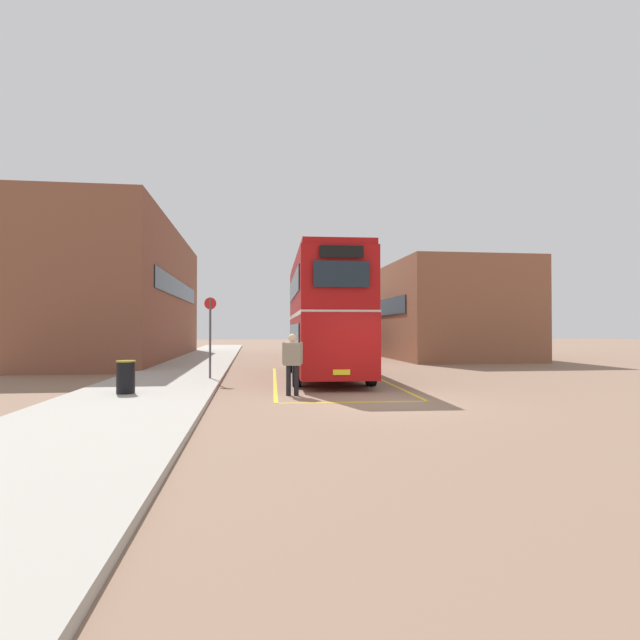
{
  "coord_description": "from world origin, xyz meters",
  "views": [
    {
      "loc": [
        -3.39,
        -13.22,
        1.94
      ],
      "look_at": [
        -0.58,
        8.16,
        2.31
      ],
      "focal_mm": 28.94,
      "sensor_mm": 36.0,
      "label": 1
    }
  ],
  "objects_px": {
    "litter_bin": "(126,377)",
    "bus_stop_sign": "(210,330)",
    "single_deck_bus": "(333,333)",
    "double_decker_bus": "(325,314)",
    "pedestrian_boarding": "(292,359)"
  },
  "relations": [
    {
      "from": "double_decker_bus",
      "to": "single_deck_bus",
      "type": "relative_size",
      "value": 1.13
    },
    {
      "from": "single_deck_bus",
      "to": "bus_stop_sign",
      "type": "bearing_deg",
      "value": -113.8
    },
    {
      "from": "pedestrian_boarding",
      "to": "litter_bin",
      "type": "height_order",
      "value": "pedestrian_boarding"
    },
    {
      "from": "pedestrian_boarding",
      "to": "litter_bin",
      "type": "relative_size",
      "value": 1.96
    },
    {
      "from": "double_decker_bus",
      "to": "pedestrian_boarding",
      "type": "distance_m",
      "value": 5.77
    },
    {
      "from": "single_deck_bus",
      "to": "double_decker_bus",
      "type": "bearing_deg",
      "value": -100.16
    },
    {
      "from": "pedestrian_boarding",
      "to": "litter_bin",
      "type": "bearing_deg",
      "value": -179.94
    },
    {
      "from": "litter_bin",
      "to": "single_deck_bus",
      "type": "bearing_deg",
      "value": 66.02
    },
    {
      "from": "double_decker_bus",
      "to": "litter_bin",
      "type": "relative_size",
      "value": 10.89
    },
    {
      "from": "single_deck_bus",
      "to": "litter_bin",
      "type": "bearing_deg",
      "value": -113.98
    },
    {
      "from": "double_decker_bus",
      "to": "litter_bin",
      "type": "xyz_separation_m",
      "value": [
        -6.35,
        -5.33,
        -1.91
      ]
    },
    {
      "from": "double_decker_bus",
      "to": "single_deck_bus",
      "type": "bearing_deg",
      "value": 79.84
    },
    {
      "from": "pedestrian_boarding",
      "to": "litter_bin",
      "type": "distance_m",
      "value": 4.67
    },
    {
      "from": "single_deck_bus",
      "to": "pedestrian_boarding",
      "type": "xyz_separation_m",
      "value": [
        -4.39,
        -20.32,
        -0.59
      ]
    },
    {
      "from": "litter_bin",
      "to": "bus_stop_sign",
      "type": "xyz_separation_m",
      "value": [
        1.96,
        4.27,
        1.3
      ]
    }
  ]
}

